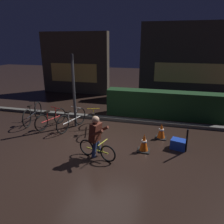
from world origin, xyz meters
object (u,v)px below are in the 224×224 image
object	(u,v)px
blue_crate	(178,144)
cyclist	(96,137)
traffic_cone_near	(144,143)
closed_umbrella	(187,141)
parked_bike_leftmost	(33,114)
parked_bike_left_mid	(51,119)
parked_bike_center_left	(72,120)
traffic_cone_far	(161,131)
parked_bike_center_right	(93,122)
street_post	(74,92)

from	to	relation	value
blue_crate	cyclist	xyz separation A→B (m)	(-2.23, -1.11, 0.48)
traffic_cone_near	closed_umbrella	bearing A→B (deg)	7.16
parked_bike_leftmost	cyclist	distance (m)	3.88
parked_bike_left_mid	blue_crate	distance (m)	4.67
parked_bike_left_mid	parked_bike_center_left	bearing A→B (deg)	-69.92
parked_bike_leftmost	parked_bike_center_left	size ratio (longest dim) A/B	1.06
parked_bike_center_left	traffic_cone_far	world-z (taller)	parked_bike_center_left
closed_umbrella	parked_bike_leftmost	bearing A→B (deg)	-91.06
parked_bike_center_left	parked_bike_center_right	world-z (taller)	same
street_post	parked_bike_center_left	distance (m)	1.03
traffic_cone_near	traffic_cone_far	xyz separation A→B (m)	(0.46, 1.03, -0.01)
parked_bike_center_left	closed_umbrella	world-z (taller)	closed_umbrella
parked_bike_left_mid	traffic_cone_far	distance (m)	4.09
street_post	traffic_cone_far	xyz separation A→B (m)	(3.21, -0.27, -1.09)
traffic_cone_far	blue_crate	distance (m)	0.83
parked_bike_left_mid	traffic_cone_near	xyz separation A→B (m)	(3.62, -1.01, -0.06)
parked_bike_left_mid	closed_umbrella	size ratio (longest dim) A/B	1.73
traffic_cone_near	blue_crate	distance (m)	1.09
parked_bike_center_left	cyclist	distance (m)	2.36
parked_bike_center_right	cyclist	xyz separation A→B (m)	(0.71, -1.78, 0.28)
parked_bike_left_mid	traffic_cone_near	world-z (taller)	parked_bike_left_mid
parked_bike_center_left	closed_umbrella	size ratio (longest dim) A/B	1.91
traffic_cone_far	cyclist	xyz separation A→B (m)	(-1.69, -1.74, 0.37)
parked_bike_leftmost	blue_crate	xyz separation A→B (m)	(5.57, -0.85, -0.21)
parked_bike_center_right	traffic_cone_far	size ratio (longest dim) A/B	2.95
traffic_cone_near	closed_umbrella	world-z (taller)	closed_umbrella
traffic_cone_far	blue_crate	bearing A→B (deg)	-49.38
parked_bike_center_left	blue_crate	world-z (taller)	parked_bike_center_left
parked_bike_center_right	blue_crate	xyz separation A→B (m)	(2.94, -0.67, -0.20)
parked_bike_leftmost	traffic_cone_near	distance (m)	4.73
parked_bike_center_right	blue_crate	distance (m)	3.03
blue_crate	cyclist	bearing A→B (deg)	-153.56
street_post	traffic_cone_near	size ratio (longest dim) A/B	4.89
parked_bike_left_mid	blue_crate	bearing A→B (deg)	-79.85
parked_bike_center_left	traffic_cone_near	distance (m)	2.97
parked_bike_center_left	traffic_cone_far	size ratio (longest dim) A/B	3.01
parked_bike_center_right	traffic_cone_near	xyz separation A→B (m)	(1.94, -1.07, -0.08)
closed_umbrella	blue_crate	bearing A→B (deg)	-132.68
parked_bike_leftmost	traffic_cone_near	xyz separation A→B (m)	(4.57, -1.25, -0.10)
parked_bike_center_left	traffic_cone_near	world-z (taller)	parked_bike_center_left
street_post	traffic_cone_near	world-z (taller)	street_post
parked_bike_left_mid	traffic_cone_far	world-z (taller)	parked_bike_left_mid
parked_bike_leftmost	cyclist	bearing A→B (deg)	-130.86
cyclist	parked_bike_center_left	bearing A→B (deg)	146.88
street_post	traffic_cone_near	bearing A→B (deg)	-25.30
blue_crate	parked_bike_leftmost	bearing A→B (deg)	171.34
street_post	closed_umbrella	world-z (taller)	street_post
parked_bike_center_left	cyclist	size ratio (longest dim) A/B	1.30
parked_bike_leftmost	blue_crate	size ratio (longest dim) A/B	3.90
street_post	blue_crate	world-z (taller)	street_post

